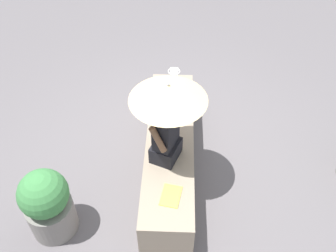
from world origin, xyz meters
TOP-DOWN VIEW (x-y plane):
  - ground_plane at (0.00, 0.00)m, footprint 14.00×14.00m
  - stone_bench at (0.00, 0.00)m, footprint 2.55×0.58m
  - person_seated at (0.31, -0.04)m, footprint 0.51×0.39m
  - parasol at (0.25, -0.01)m, footprint 0.82×0.82m
  - handbag_black at (-0.37, -0.06)m, footprint 0.23×0.17m
  - tote_bag_canvas at (-0.99, 0.02)m, footprint 0.23×0.17m
  - magazine at (0.86, 0.04)m, footprint 0.31×0.25m
  - planter_far at (0.99, -1.26)m, footprint 0.52×0.52m

SIDE VIEW (x-z plane):
  - ground_plane at x=0.00m, z-range 0.00..0.00m
  - stone_bench at x=0.00m, z-range 0.00..0.47m
  - planter_far at x=0.99m, z-range 0.00..0.90m
  - magazine at x=0.86m, z-range 0.47..0.49m
  - handbag_black at x=-0.37m, z-range 0.47..0.74m
  - tote_bag_canvas at x=-0.99m, z-range 0.47..0.74m
  - person_seated at x=0.31m, z-range 0.41..1.31m
  - parasol at x=0.25m, z-range 0.87..1.92m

